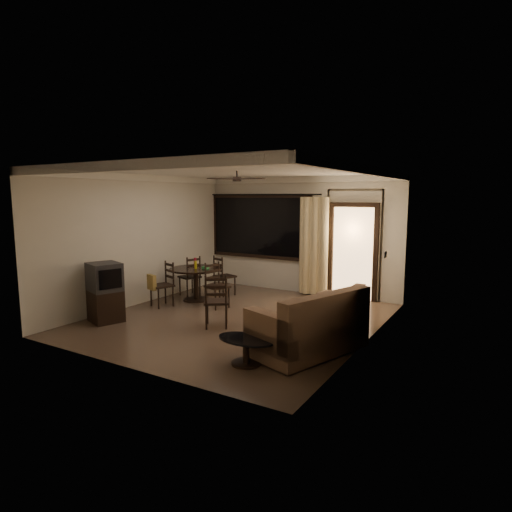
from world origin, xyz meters
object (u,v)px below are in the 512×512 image
Objects in this scene: tv_cabinet at (105,292)px; dining_table at (196,275)px; side_chair at (217,311)px; dining_chair_west at (190,284)px; sofa at (312,329)px; dining_chair_east at (217,294)px; dining_chair_north at (224,283)px; coffee_table at (246,347)px; armchair at (341,312)px; dining_chair_south at (162,292)px.

dining_table is at bearing 98.51° from tv_cabinet.
tv_cabinet is at bearing -12.53° from side_chair.
dining_chair_west is 4.46m from sofa.
tv_cabinet is at bearing 167.05° from dining_chair_east.
dining_chair_west is 2.60m from side_chair.
dining_chair_north is at bearing -92.10° from side_chair.
side_chair is at bearing -41.47° from dining_table.
dining_chair_east reaches higher than coffee_table.
armchair is at bearing 75.46° from coffee_table.
tv_cabinet is (-0.68, -2.91, 0.28)m from dining_chair_north.
dining_chair_west is 4.43m from coffee_table.
sofa is at bearing -98.06° from dining_chair_east.
dining_table is 0.84m from dining_chair_north.
dining_chair_west reaches higher than coffee_table.
sofa reaches higher than dining_table.
armchair is at bearing -179.13° from dining_chair_north.
armchair is 0.78× the size of side_chair.
coffee_table is at bearing -9.35° from dining_chair_south.
sofa reaches higher than dining_chair_north.
dining_chair_south is (0.12, -1.09, 0.02)m from dining_chair_west.
tv_cabinet reaches higher than dining_table.
sofa is (3.99, 0.44, -0.18)m from tv_cabinet.
dining_chair_east is 1.15m from dining_chair_north.
side_chair is (1.58, -1.40, -0.29)m from dining_table.
dining_chair_west is 2.47m from tv_cabinet.
dining_chair_north is 0.97× the size of side_chair.
dining_chair_east is 0.48× the size of sofa.
dining_chair_south is at bearing -174.25° from armchair.
tv_cabinet is at bearing -75.89° from dining_chair_south.
coffee_table is at bearing 148.44° from dining_chair_north.
dining_chair_east is at bearing 136.76° from dining_chair_north.
coffee_table is at bearing 105.17° from side_chair.
dining_chair_east is at bearing 171.63° from sofa.
dining_chair_south is at bearing 25.70° from dining_chair_west.
dining_chair_west is 1.24× the size of armchair.
dining_chair_east is 1.20m from dining_chair_south.
dining_chair_south is 1.64m from dining_chair_north.
sofa is (3.57, -1.73, -0.20)m from dining_table.
tv_cabinet is at bearing -154.54° from sofa.
dining_table reaches higher than dining_chair_west.
sofa is 1.37m from armchair.
dining_chair_south is at bearing 135.70° from dining_chair_east.
sofa reaches higher than armchair.
side_chair is (1.87, -0.59, -0.01)m from dining_chair_south.
tv_cabinet reaches higher than sofa.
dining_chair_south is at bearing -109.60° from dining_table.
dining_chair_west is 1.00× the size of dining_chair_south.
dining_chair_south is (-1.07, -0.53, 0.02)m from dining_chair_east.
dining_chair_west is 1.11× the size of coffee_table.
dining_table is 2.21m from tv_cabinet.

